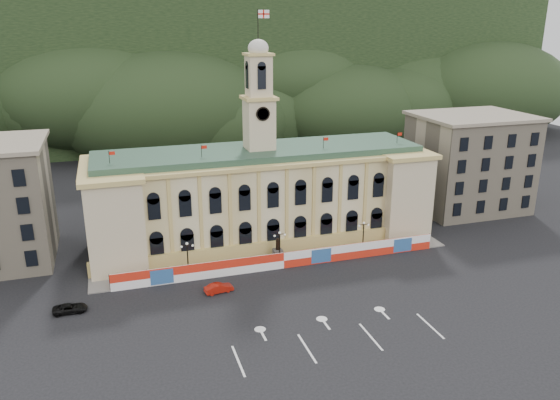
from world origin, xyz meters
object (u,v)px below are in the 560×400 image
object	(u,v)px
statue	(278,253)
black_suv	(70,308)
red_sedan	(219,288)
lamp_center	(280,244)

from	to	relation	value
statue	black_suv	xyz separation A→B (m)	(-30.00, -7.34, -0.60)
statue	black_suv	size ratio (longest dim) A/B	0.88
red_sedan	statue	bearing A→B (deg)	-63.23
statue	red_sedan	xyz separation A→B (m)	(-10.84, -7.68, -0.53)
red_sedan	lamp_center	bearing A→B (deg)	-66.91
black_suv	red_sedan	bearing A→B (deg)	-90.16
lamp_center	red_sedan	distance (m)	12.96
statue	red_sedan	size ratio (longest dim) A/B	0.90
black_suv	lamp_center	bearing A→B (deg)	-77.22
statue	black_suv	world-z (taller)	statue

